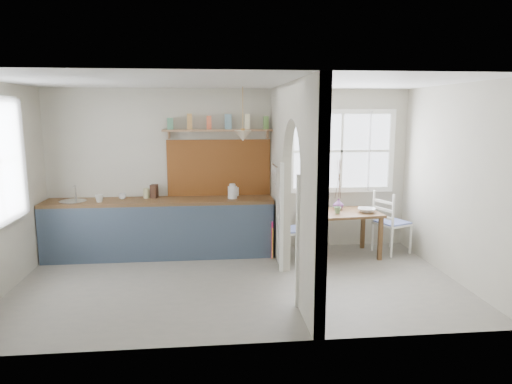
{
  "coord_description": "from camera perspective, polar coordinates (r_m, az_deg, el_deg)",
  "views": [
    {
      "loc": [
        -0.35,
        -5.72,
        2.23
      ],
      "look_at": [
        0.26,
        0.24,
        1.18
      ],
      "focal_mm": 32.0,
      "sensor_mm": 36.0,
      "label": 1
    }
  ],
  "objects": [
    {
      "name": "floor",
      "position": [
        6.15,
        -2.18,
        -11.33
      ],
      "size": [
        5.8,
        3.2,
        0.01
      ],
      "primitive_type": "cube",
      "color": "gray",
      "rests_on": "ground"
    },
    {
      "name": "ceiling",
      "position": [
        5.74,
        -2.36,
        13.63
      ],
      "size": [
        5.8,
        3.2,
        0.01
      ],
      "primitive_type": "cube",
      "color": "beige",
      "rests_on": "walls"
    },
    {
      "name": "walls",
      "position": [
        5.8,
        -2.27,
        0.72
      ],
      "size": [
        5.81,
        3.21,
        2.6
      ],
      "color": "beige",
      "rests_on": "floor"
    },
    {
      "name": "partition",
      "position": [
        5.92,
        4.47,
        2.36
      ],
      "size": [
        0.12,
        3.2,
        2.6
      ],
      "color": "beige",
      "rests_on": "floor"
    },
    {
      "name": "nook_window",
      "position": [
        7.62,
        10.66,
        5.04
      ],
      "size": [
        1.76,
        0.1,
        1.3
      ],
      "primitive_type": null,
      "color": "white",
      "rests_on": "walls"
    },
    {
      "name": "counter",
      "position": [
        7.31,
        -11.78,
        -4.31
      ],
      "size": [
        3.5,
        0.6,
        0.9
      ],
      "color": "brown",
      "rests_on": "floor"
    },
    {
      "name": "sink",
      "position": [
        7.44,
        -21.93,
        -1.15
      ],
      "size": [
        0.4,
        0.4,
        0.02
      ],
      "primitive_type": "cylinder",
      "color": "silver",
      "rests_on": "counter"
    },
    {
      "name": "backsplash",
      "position": [
        7.35,
        -4.63,
        3.04
      ],
      "size": [
        1.65,
        0.03,
        0.9
      ],
      "primitive_type": "cube",
      "color": "brown",
      "rests_on": "walls"
    },
    {
      "name": "shelf",
      "position": [
        7.21,
        -4.69,
        8.07
      ],
      "size": [
        1.75,
        0.2,
        0.21
      ],
      "color": "#AB7A56",
      "rests_on": "walls"
    },
    {
      "name": "pendant_lamp",
      "position": [
        6.9,
        -1.65,
        7.04
      ],
      "size": [
        0.26,
        0.26,
        0.16
      ],
      "primitive_type": "cone",
      "color": "beige",
      "rests_on": "ceiling"
    },
    {
      "name": "utensil_rail",
      "position": [
        6.73,
        2.44,
        3.29
      ],
      "size": [
        0.02,
        0.5,
        0.02
      ],
      "primitive_type": "cylinder",
      "rotation": [
        1.57,
        0.0,
        0.0
      ],
      "color": "silver",
      "rests_on": "partition"
    },
    {
      "name": "dining_table",
      "position": [
        7.28,
        10.59,
        -5.16
      ],
      "size": [
        1.19,
        0.85,
        0.71
      ],
      "primitive_type": null,
      "rotation": [
        0.0,
        0.0,
        0.09
      ],
      "color": "brown",
      "rests_on": "floor"
    },
    {
      "name": "chair_left",
      "position": [
        7.04,
        4.48,
        -4.68
      ],
      "size": [
        0.5,
        0.5,
        0.91
      ],
      "primitive_type": null,
      "rotation": [
        0.0,
        0.0,
        -1.35
      ],
      "color": "white",
      "rests_on": "floor"
    },
    {
      "name": "chair_right",
      "position": [
        7.62,
        16.65,
        -3.62
      ],
      "size": [
        0.6,
        0.6,
        1.0
      ],
      "primitive_type": null,
      "rotation": [
        0.0,
        0.0,
        1.98
      ],
      "color": "white",
      "rests_on": "floor"
    },
    {
      "name": "kettle",
      "position": [
        7.12,
        -2.96,
        0.11
      ],
      "size": [
        0.23,
        0.21,
        0.23
      ],
      "primitive_type": null,
      "rotation": [
        0.0,
        0.0,
        0.35
      ],
      "color": "silver",
      "rests_on": "counter"
    },
    {
      "name": "mug_a",
      "position": [
        7.21,
        -19.0,
        -0.76
      ],
      "size": [
        0.15,
        0.15,
        0.11
      ],
      "primitive_type": "imported",
      "rotation": [
        0.0,
        0.0,
        0.28
      ],
      "color": "silver",
      "rests_on": "counter"
    },
    {
      "name": "mug_b",
      "position": [
        7.36,
        -16.34,
        -0.52
      ],
      "size": [
        0.11,
        0.11,
        0.09
      ],
      "primitive_type": "imported",
      "rotation": [
        0.0,
        0.0,
        -0.0
      ],
      "color": "silver",
      "rests_on": "counter"
    },
    {
      "name": "knife_block",
      "position": [
        7.34,
        -12.61,
        0.1
      ],
      "size": [
        0.12,
        0.15,
        0.21
      ],
      "primitive_type": "cube",
      "rotation": [
        0.0,
        0.0,
        -0.22
      ],
      "color": "#412515",
      "rests_on": "counter"
    },
    {
      "name": "jar",
      "position": [
        7.34,
        -13.54,
        -0.14
      ],
      "size": [
        0.12,
        0.12,
        0.16
      ],
      "primitive_type": "cylinder",
      "rotation": [
        0.0,
        0.0,
        -0.23
      ],
      "color": "tan",
      "rests_on": "counter"
    },
    {
      "name": "towel_magenta",
      "position": [
        7.05,
        2.02,
        -6.15
      ],
      "size": [
        0.02,
        0.03,
        0.61
      ],
      "primitive_type": "cube",
      "color": "#D21959",
      "rests_on": "counter"
    },
    {
      "name": "towel_orange",
      "position": [
        7.02,
        2.07,
        -6.45
      ],
      "size": [
        0.02,
        0.03,
        0.48
      ],
      "primitive_type": "cube",
      "color": "orange",
      "rests_on": "counter"
    },
    {
      "name": "bowl",
      "position": [
        7.24,
        13.66,
        -2.22
      ],
      "size": [
        0.34,
        0.34,
        0.07
      ],
      "primitive_type": "imported",
      "rotation": [
        0.0,
        0.0,
        -0.34
      ],
      "color": "white",
      "rests_on": "dining_table"
    },
    {
      "name": "table_cup",
      "position": [
        7.06,
        10.16,
        -2.25
      ],
      "size": [
        0.13,
        0.13,
        0.1
      ],
      "primitive_type": "imported",
      "rotation": [
        0.0,
        0.0,
        0.24
      ],
      "color": "#719D69",
      "rests_on": "dining_table"
    },
    {
      "name": "plate",
      "position": [
        7.05,
        7.64,
        -2.57
      ],
      "size": [
        0.19,
        0.19,
        0.02
      ],
      "primitive_type": "cylinder",
      "rotation": [
        0.0,
        0.0,
        -0.0
      ],
      "color": "#312E2D",
      "rests_on": "dining_table"
    },
    {
      "name": "vase",
      "position": [
        7.35,
        10.27,
        -1.5
      ],
      "size": [
        0.2,
        0.2,
        0.17
      ],
      "primitive_type": "imported",
      "rotation": [
        0.0,
        0.0,
        0.28
      ],
      "color": "#673570",
      "rests_on": "dining_table"
    }
  ]
}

